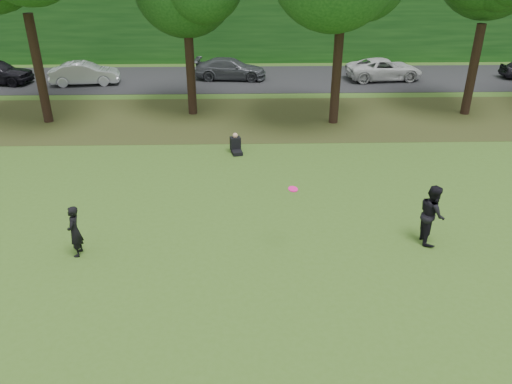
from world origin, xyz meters
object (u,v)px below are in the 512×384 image
player_right (432,214)px  frisbee (293,189)px  seated_person (236,145)px  player_left (75,231)px

player_right → frisbee: 4.25m
player_right → frisbee: size_ratio=4.76×
frisbee → seated_person: bearing=102.6°
player_left → seated_person: size_ratio=1.84×
frisbee → player_left: bearing=-179.1°
player_right → seated_person: bearing=42.3°
player_right → seated_person: (-5.77, 7.08, -0.60)m
frisbee → seated_person: 7.80m
player_left → frisbee: bearing=90.4°
player_left → seated_person: bearing=149.2°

